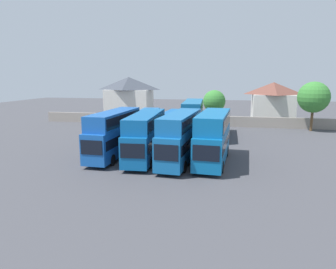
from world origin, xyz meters
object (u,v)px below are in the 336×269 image
at_px(house_terrace_left, 129,97).
at_px(tree_left_of_lot, 214,101).
at_px(bus_2, 146,133).
at_px(bus_3, 181,135).
at_px(bus_8, 218,123).
at_px(house_terrace_centre, 273,102).
at_px(bus_5, 145,121).
at_px(bus_7, 193,116).
at_px(bus_1, 114,131).
at_px(tree_behind_wall, 314,97).
at_px(bus_4, 213,135).
at_px(bus_6, 171,122).

relative_size(house_terrace_left, tree_left_of_lot, 1.59).
distance_m(bus_2, bus_3, 3.87).
height_order(bus_8, house_terrace_centre, house_terrace_centre).
xyz_separation_m(bus_5, bus_7, (7.07, 0.38, 0.85)).
height_order(bus_1, bus_7, bus_7).
xyz_separation_m(bus_7, house_terrace_centre, (13.40, 17.89, 0.99)).
height_order(house_terrace_centre, tree_behind_wall, tree_behind_wall).
xyz_separation_m(bus_5, bus_8, (10.68, 0.39, -0.03)).
xyz_separation_m(bus_3, tree_left_of_lot, (2.02, 26.60, 1.37)).
bearing_deg(house_terrace_centre, bus_7, -126.83).
height_order(bus_1, bus_4, bus_4).
bearing_deg(bus_1, tree_behind_wall, 131.90).
relative_size(bus_2, house_terrace_centre, 1.41).
distance_m(bus_2, bus_5, 13.71).
height_order(bus_1, tree_behind_wall, tree_behind_wall).
xyz_separation_m(bus_4, tree_left_of_lot, (-1.22, 26.31, 1.31)).
xyz_separation_m(bus_1, bus_8, (10.51, 13.43, -0.77)).
distance_m(bus_8, house_terrace_left, 27.62).
relative_size(bus_8, house_terrace_centre, 1.40).
height_order(bus_5, bus_6, bus_5).
bearing_deg(bus_2, bus_3, 76.77).
bearing_deg(bus_8, bus_4, 0.43).
xyz_separation_m(bus_1, bus_5, (-0.16, 13.04, -0.74)).
relative_size(bus_4, bus_7, 0.89).
bearing_deg(tree_behind_wall, bus_4, -123.60).
bearing_deg(tree_left_of_lot, bus_6, -114.11).
distance_m(house_terrace_left, house_terrace_centre, 29.52).
height_order(bus_3, house_terrace_centre, house_terrace_centre).
bearing_deg(bus_4, bus_1, -89.18).
relative_size(bus_6, bus_8, 1.04).
xyz_separation_m(house_terrace_left, house_terrace_centre, (29.49, -1.34, -0.51)).
relative_size(bus_2, bus_5, 1.00).
bearing_deg(tree_left_of_lot, bus_8, -84.64).
distance_m(house_terrace_centre, tree_left_of_lot, 12.25).
xyz_separation_m(bus_2, bus_7, (3.38, 13.56, 0.18)).
bearing_deg(bus_4, bus_8, -176.23).
height_order(bus_5, bus_7, bus_7).
bearing_deg(house_terrace_centre, bus_6, -132.50).
bearing_deg(bus_8, bus_2, -27.05).
distance_m(bus_4, tree_left_of_lot, 26.37).
bearing_deg(tree_left_of_lot, bus_5, -126.71).
xyz_separation_m(bus_7, tree_behind_wall, (18.16, 7.89, 2.51)).
xyz_separation_m(bus_7, bus_8, (3.61, 0.01, -0.88)).
distance_m(bus_1, bus_6, 13.75).
xyz_separation_m(bus_1, tree_left_of_lot, (9.35, 25.81, 1.40)).
bearing_deg(bus_4, tree_left_of_lot, -173.82).
relative_size(bus_4, tree_behind_wall, 1.31).
bearing_deg(bus_7, bus_1, -30.45).
relative_size(bus_3, house_terrace_centre, 1.36).
relative_size(bus_3, tree_left_of_lot, 1.75).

